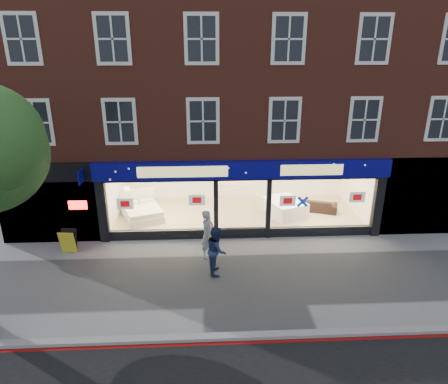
{
  "coord_description": "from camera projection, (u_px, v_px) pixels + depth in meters",
  "views": [
    {
      "loc": [
        -1.46,
        -11.58,
        7.44
      ],
      "look_at": [
        -0.76,
        2.5,
        2.2
      ],
      "focal_mm": 32.0,
      "sensor_mm": 36.0,
      "label": 1
    }
  ],
  "objects": [
    {
      "name": "showroom_floor",
      "position": [
        237.0,
        215.0,
        18.4
      ],
      "size": [
        11.0,
        4.5,
        0.1
      ],
      "primitive_type": "cube",
      "color": "tan",
      "rests_on": "ground"
    },
    {
      "name": "sofa",
      "position": [
        316.0,
        205.0,
        18.65
      ],
      "size": [
        2.08,
        1.39,
        0.57
      ],
      "primitive_type": "imported",
      "rotation": [
        0.0,
        0.0,
        2.78
      ],
      "color": "black",
      "rests_on": "showroom_floor"
    },
    {
      "name": "ground",
      "position": [
        250.0,
        278.0,
        13.5
      ],
      "size": [
        120.0,
        120.0,
        0.0
      ],
      "primitive_type": "plane",
      "color": "gray",
      "rests_on": "ground"
    },
    {
      "name": "pedestrian_blue",
      "position": [
        217.0,
        250.0,
        13.58
      ],
      "size": [
        0.67,
        0.85,
        1.72
      ],
      "primitive_type": "imported",
      "rotation": [
        0.0,
        0.0,
        1.54
      ],
      "color": "#1B294D",
      "rests_on": "ground"
    },
    {
      "name": "kerb_stone",
      "position": [
        262.0,
        335.0,
        10.76
      ],
      "size": [
        60.0,
        0.25,
        0.12
      ],
      "primitive_type": "cube",
      "color": "gray",
      "rests_on": "ground"
    },
    {
      "name": "bedside_table",
      "position": [
        128.0,
        204.0,
        18.74
      ],
      "size": [
        0.59,
        0.59,
        0.55
      ],
      "primitive_type": "cube",
      "rotation": [
        0.0,
        0.0,
        -0.41
      ],
      "color": "brown",
      "rests_on": "showroom_floor"
    },
    {
      "name": "mattress_stack",
      "position": [
        285.0,
        208.0,
        18.14
      ],
      "size": [
        1.99,
        2.19,
        0.71
      ],
      "rotation": [
        0.0,
        0.0,
        0.39
      ],
      "color": "white",
      "rests_on": "showroom_floor"
    },
    {
      "name": "building",
      "position": [
        236.0,
        62.0,
        17.66
      ],
      "size": [
        19.0,
        8.26,
        10.3
      ],
      "color": "brown",
      "rests_on": "ground"
    },
    {
      "name": "kerb_line",
      "position": [
        263.0,
        342.0,
        10.59
      ],
      "size": [
        60.0,
        0.1,
        0.01
      ],
      "primitive_type": "cube",
      "color": "#8C0A07",
      "rests_on": "ground"
    },
    {
      "name": "a_board",
      "position": [
        68.0,
        241.0,
        15.03
      ],
      "size": [
        0.63,
        0.44,
        0.92
      ],
      "primitive_type": "cube",
      "rotation": [
        0.0,
        0.0,
        -0.1
      ],
      "color": "gold",
      "rests_on": "ground"
    },
    {
      "name": "display_bed",
      "position": [
        142.0,
        211.0,
        17.85
      ],
      "size": [
        2.14,
        2.34,
        1.07
      ],
      "rotation": [
        0.0,
        0.0,
        0.37
      ],
      "color": "beige",
      "rests_on": "showroom_floor"
    },
    {
      "name": "pedestrian_grey",
      "position": [
        208.0,
        234.0,
        14.58
      ],
      "size": [
        0.72,
        0.8,
        1.84
      ],
      "primitive_type": "imported",
      "rotation": [
        0.0,
        0.0,
        1.03
      ],
      "color": "#96979D",
      "rests_on": "ground"
    }
  ]
}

